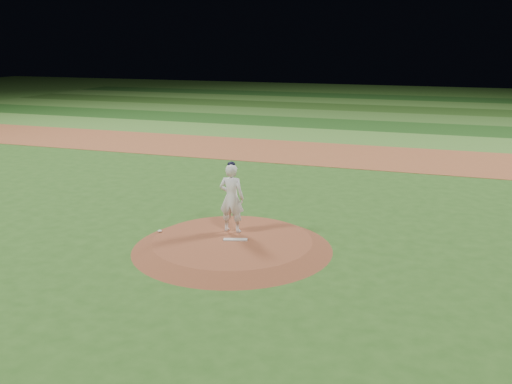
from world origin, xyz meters
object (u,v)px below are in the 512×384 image
Objects in this scene: pitching_rubber at (235,240)px; pitcher_on_mound at (232,198)px; pitchers_mound at (232,244)px; rosin_bag at (160,231)px.

pitcher_on_mound is at bearing 101.13° from pitching_rubber.
pitching_rubber is 0.32× the size of pitcher_on_mound.
pitching_rubber is (0.09, -0.00, 0.14)m from pitchers_mound.
pitcher_on_mound is (1.93, 0.73, 0.97)m from rosin_bag.
rosin_bag is at bearing -178.00° from pitchers_mound.
pitchers_mound is 45.08× the size of rosin_bag.
pitching_rubber reaches higher than pitchers_mound.
pitchers_mound is 0.17m from pitching_rubber.
rosin_bag reaches higher than pitching_rubber.
rosin_bag reaches higher than pitchers_mound.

